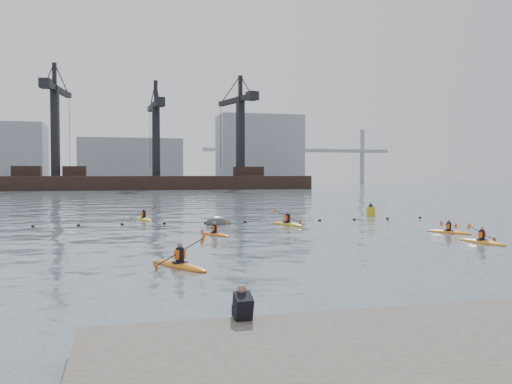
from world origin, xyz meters
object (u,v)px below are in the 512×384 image
Objects in this scene: kayaker_3 at (288,224)px; kayaker_4 at (449,232)px; kayaker_2 at (214,234)px; kayaker_5 at (144,218)px; mooring_buoy at (220,224)px; nav_buoy at (371,211)px; kayaker_0 at (180,264)px; kayaker_1 at (482,241)px.

kayaker_3 reaches higher than kayaker_4.
kayaker_2 is 12.62m from kayaker_5.
kayaker_2 is 6.91m from mooring_buoy.
kayaker_2 is 19.05m from nav_buoy.
kayaker_4 is 23.11m from kayaker_5.
kayaker_0 is 1.51× the size of mooring_buoy.
kayaker_2 is 7.97m from kayaker_3.
nav_buoy is (1.20, 13.30, 0.32)m from kayaker_4.
kayaker_0 is at bearing -132.88° from kayaker_2.
kayaker_0 is 19.42m from kayaker_4.
mooring_buoy is at bearing 47.23° from kayaker_0.
nav_buoy is at bearing -124.51° from kayaker_4.
kayaker_0 is 22.67m from kayaker_5.
nav_buoy reaches higher than mooring_buoy.
kayaker_1 reaches higher than kayaker_2.
kayaker_5 is at bearing 118.79° from kayaker_1.
kayaker_1 is 15.03m from kayaker_2.
mooring_buoy is (5.19, -5.34, -0.10)m from kayaker_5.
kayaker_3 is 12.11m from kayaker_5.
kayaker_3 is 11.04m from kayaker_4.
kayaker_3 is 11.11m from nav_buoy.
kayaker_3 is at bearing -147.85° from nav_buoy.
kayaker_3 reaches higher than kayaker_5.
kayaker_3 is (-7.08, 12.08, 0.02)m from kayaker_1.
kayaker_0 is at bearing -103.62° from kayaker_5.
kayaker_5 reaches higher than kayaker_4.
kayaker_5 is (-9.85, 7.04, -0.01)m from kayaker_3.
kayaker_0 is 17.96m from mooring_buoy.
kayaker_5 is at bearing 134.20° from mooring_buoy.
kayaker_1 is 4.82m from kayaker_4.
nav_buoy reaches higher than kayaker_4.
kayaker_0 is 1.10× the size of kayaker_1.
kayaker_2 is (3.20, 10.60, -0.02)m from kayaker_0.
kayaker_4 is 2.11× the size of nav_buoy.
kayaker_2 is 0.98× the size of kayaker_4.
kayaker_3 reaches higher than nav_buoy.
kayaker_5 is at bearing 80.81° from kayaker_2.
kayaker_1 is 14.01m from kayaker_3.
kayaker_1 is at bearing -49.57° from mooring_buoy.
mooring_buoy is at bearing 117.69° from kayaker_1.
kayaker_2 is at bearing -38.65° from kayaker_4.
kayaker_4 is 15.75m from mooring_buoy.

